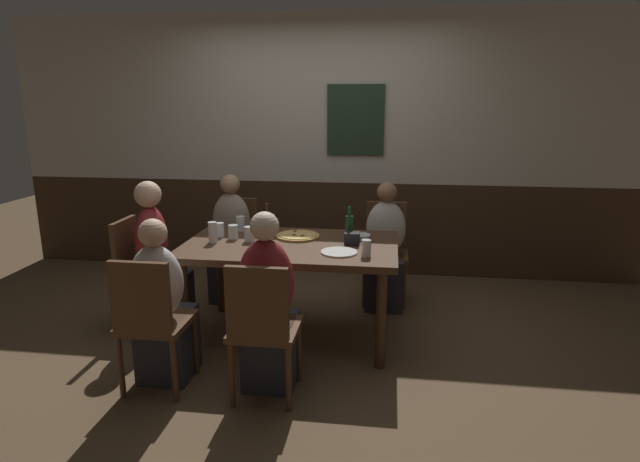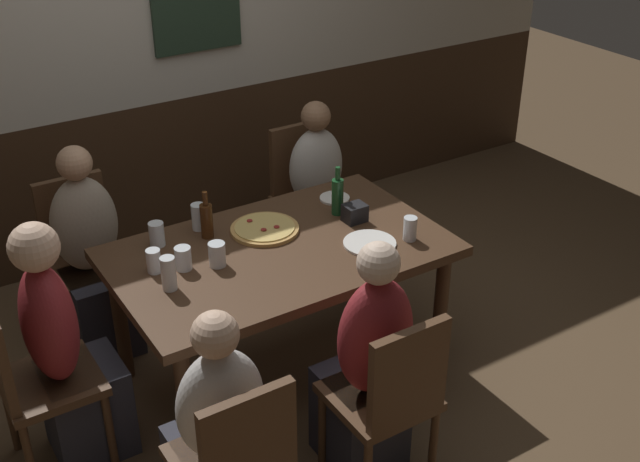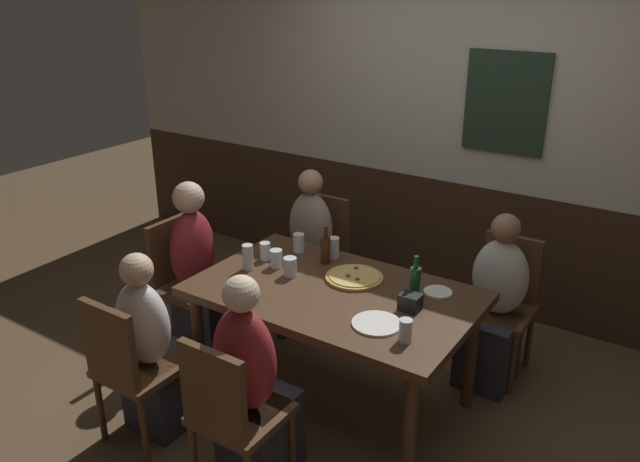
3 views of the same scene
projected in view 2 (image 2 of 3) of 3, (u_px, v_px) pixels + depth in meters
name	position (u px, v px, depth m)	size (l,w,h in m)	color
ground_plane	(283.00, 372.00, 4.13)	(12.00, 12.00, 0.00)	brown
wall_back	(139.00, 46.00, 4.72)	(6.40, 0.13, 2.60)	#3D2819
dining_table	(280.00, 263.00, 3.81)	(1.57, 0.96, 0.74)	#472D1C
chair_left_far	(83.00, 250.00, 4.23)	(0.40, 0.40, 0.88)	#513521
chair_mid_near	(390.00, 395.00, 3.23)	(0.40, 0.40, 0.88)	#513521
chair_head_west	(30.00, 376.00, 3.33)	(0.40, 0.40, 0.88)	#513521
chair_right_far	(306.00, 189.00, 4.87)	(0.40, 0.40, 0.88)	#513521
chair_left_near	(238.00, 462.00, 2.91)	(0.40, 0.40, 0.88)	#513521
person_left_far	(94.00, 268.00, 4.12)	(0.34, 0.37, 1.13)	#2D2D38
person_mid_near	(367.00, 376.00, 3.36)	(0.34, 0.37, 1.14)	#2D2D38
person_head_west	(68.00, 362.00, 3.41)	(0.37, 0.34, 1.18)	#2D2D38
person_right_far	(320.00, 206.00, 4.77)	(0.34, 0.37, 1.09)	#2D2D38
person_left_near	(218.00, 444.00, 3.05)	(0.34, 0.37, 1.08)	#2D2D38
pizza	(265.00, 229.00, 3.91)	(0.34, 0.34, 0.03)	tan
tumbler_water	(169.00, 275.00, 3.43)	(0.07, 0.07, 0.16)	silver
pint_glass_amber	(157.00, 236.00, 3.77)	(0.07, 0.07, 0.12)	silver
pint_glass_pale	(183.00, 259.00, 3.59)	(0.07, 0.07, 0.11)	silver
pint_glass_stout	(410.00, 229.00, 3.82)	(0.07, 0.07, 0.12)	silver
highball_clear	(217.00, 255.00, 3.61)	(0.08, 0.08, 0.11)	silver
beer_glass_half	(199.00, 218.00, 3.91)	(0.07, 0.07, 0.13)	silver
tumbler_short	(154.00, 262.00, 3.56)	(0.07, 0.07, 0.11)	silver
beer_bottle_green	(338.00, 196.00, 4.03)	(0.06, 0.06, 0.26)	#194723
beer_bottle_brown	(207.00, 220.00, 3.82)	(0.06, 0.06, 0.24)	#42230F
plate_white_large	(370.00, 243.00, 3.80)	(0.25, 0.25, 0.01)	white
plate_white_small	(335.00, 198.00, 4.21)	(0.16, 0.16, 0.01)	white
condiment_caddy	(355.00, 213.00, 3.99)	(0.11, 0.09, 0.09)	black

